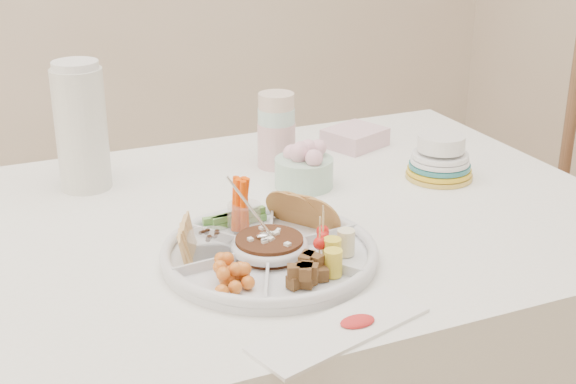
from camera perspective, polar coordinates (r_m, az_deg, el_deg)
name	(u,v)px	position (r m, az deg, el deg)	size (l,w,h in m)	color
dining_table	(252,376)	(1.80, -2.57, -12.95)	(1.52, 1.02, 0.76)	white
party_tray	(269,250)	(1.42, -1.33, -4.16)	(0.38, 0.38, 0.04)	silver
bean_dip	(269,246)	(1.42, -1.33, -3.88)	(0.12, 0.12, 0.04)	#43210C
tortillas	(306,214)	(1.51, 1.27, -1.55)	(0.11, 0.11, 0.06)	#9F5E27
carrot_cucumber	(237,204)	(1.51, -3.66, -0.83)	(0.12, 0.12, 0.11)	#FF4A00
pita_raisins	(196,239)	(1.42, -6.59, -3.32)	(0.12, 0.12, 0.06)	#E0AF63
cherries	(227,273)	(1.32, -4.35, -5.77)	(0.10, 0.10, 0.04)	gold
granola_chunks	(307,274)	(1.31, 1.33, -5.82)	(0.09, 0.09, 0.04)	#4F2E19
banana_tomato	(343,232)	(1.41, 3.96, -2.85)	(0.10, 0.10, 0.08)	#FFD963
cup_stack	(276,116)	(1.84, -0.84, 5.41)	(0.09, 0.09, 0.24)	white
thermos	(81,125)	(1.77, -14.51, 4.64)	(0.11, 0.11, 0.29)	silver
flower_bowl	(304,166)	(1.75, 1.15, 1.88)	(0.13, 0.13, 0.10)	#ADE6C0
napkin_stack	(355,137)	(2.02, 4.78, 3.89)	(0.14, 0.12, 0.05)	silver
plate_stack	(440,158)	(1.83, 10.77, 2.41)	(0.15, 0.15, 0.10)	gold
placemat	(340,329)	(1.23, 3.71, -9.70)	(0.30, 0.10, 0.01)	white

